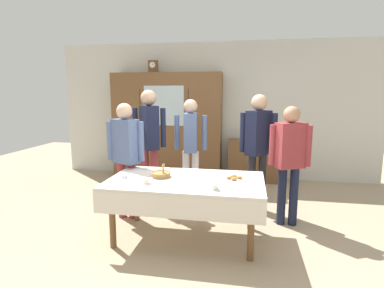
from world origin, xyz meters
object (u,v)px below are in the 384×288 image
(tea_cup_far_left, at_px, (146,182))
(person_by_cabinet, at_px, (191,140))
(pastry_plate, at_px, (234,179))
(bookshelf_low, at_px, (257,161))
(dining_table, at_px, (185,188))
(mantel_clock, at_px, (153,67))
(person_beside_shelf, at_px, (258,141))
(tea_cup_front_edge, at_px, (124,176))
(book_stack, at_px, (257,139))
(bread_basket, at_px, (161,174))
(wall_cabinet, at_px, (167,126))
(person_near_right_end, at_px, (126,150))
(person_behind_table_left, at_px, (149,135))
(spoon_near_left, at_px, (241,175))
(tea_cup_near_left, at_px, (215,188))
(spoon_center, at_px, (144,169))
(person_behind_table_right, at_px, (290,155))

(tea_cup_far_left, relative_size, person_by_cabinet, 0.08)
(tea_cup_far_left, height_order, pastry_plate, tea_cup_far_left)
(bookshelf_low, bearing_deg, dining_table, -108.33)
(mantel_clock, bearing_deg, person_beside_shelf, -36.88)
(tea_cup_front_edge, height_order, pastry_plate, tea_cup_front_edge)
(book_stack, relative_size, bread_basket, 0.92)
(wall_cabinet, distance_m, person_near_right_end, 2.11)
(book_stack, xyz_separation_m, person_behind_table_left, (-1.65, -1.56, 0.24))
(dining_table, xyz_separation_m, person_behind_table_left, (-0.78, 1.08, 0.45))
(pastry_plate, bearing_deg, spoon_near_left, 72.18)
(person_near_right_end, bearing_deg, bread_basket, -33.75)
(tea_cup_front_edge, distance_m, person_beside_shelf, 1.96)
(mantel_clock, relative_size, person_behind_table_left, 0.14)
(tea_cup_near_left, bearing_deg, tea_cup_front_edge, 166.55)
(dining_table, height_order, tea_cup_far_left, tea_cup_far_left)
(bread_basket, bearing_deg, spoon_center, 136.60)
(tea_cup_far_left, bearing_deg, pastry_plate, 19.69)
(person_behind_table_right, bearing_deg, tea_cup_front_edge, -160.70)
(person_behind_table_right, bearing_deg, bookshelf_low, 100.05)
(bookshelf_low, bearing_deg, tea_cup_far_left, -113.81)
(wall_cabinet, bearing_deg, spoon_center, -83.01)
(tea_cup_front_edge, height_order, person_behind_table_left, person_behind_table_left)
(tea_cup_front_edge, distance_m, person_behind_table_right, 2.09)
(bookshelf_low, xyz_separation_m, person_behind_table_left, (-1.65, -1.56, 0.68))
(tea_cup_far_left, distance_m, person_behind_table_right, 1.85)
(wall_cabinet, relative_size, pastry_plate, 7.73)
(wall_cabinet, xyz_separation_m, mantel_clock, (-0.27, -0.00, 1.17))
(book_stack, xyz_separation_m, tea_cup_far_left, (-1.27, -2.87, -0.09))
(tea_cup_front_edge, height_order, bread_basket, bread_basket)
(tea_cup_far_left, height_order, person_behind_table_left, person_behind_table_left)
(bread_basket, xyz_separation_m, person_behind_table_right, (1.54, 0.57, 0.18))
(tea_cup_far_left, relative_size, spoon_near_left, 1.09)
(person_beside_shelf, relative_size, person_near_right_end, 1.07)
(bookshelf_low, relative_size, tea_cup_far_left, 8.36)
(spoon_center, distance_m, person_behind_table_right, 1.89)
(tea_cup_far_left, relative_size, spoon_center, 1.09)
(wall_cabinet, distance_m, bookshelf_low, 1.89)
(pastry_plate, bearing_deg, person_behind_table_right, 38.58)
(person_near_right_end, bearing_deg, person_by_cabinet, 49.99)
(wall_cabinet, xyz_separation_m, tea_cup_far_left, (0.51, -2.82, -0.30))
(tea_cup_far_left, xyz_separation_m, pastry_plate, (0.95, 0.34, -0.01))
(bookshelf_low, bearing_deg, person_near_right_end, -129.74)
(bread_basket, relative_size, person_beside_shelf, 0.14)
(spoon_center, xyz_separation_m, person_beside_shelf, (1.47, 0.70, 0.31))
(person_behind_table_right, bearing_deg, spoon_center, -171.91)
(bread_basket, height_order, person_near_right_end, person_near_right_end)
(dining_table, bearing_deg, person_near_right_end, 152.08)
(mantel_clock, relative_size, pastry_plate, 0.86)
(pastry_plate, relative_size, spoon_center, 2.35)
(person_behind_table_left, bearing_deg, person_behind_table_right, -12.29)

